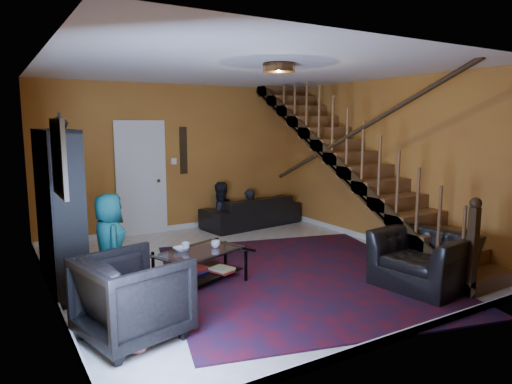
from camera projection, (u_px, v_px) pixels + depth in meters
floor at (247, 267)px, 6.65m from camera, size 5.50×5.50×0.00m
room at (130, 254)px, 7.10m from camera, size 5.50×5.50×5.50m
staircase at (358, 164)px, 7.52m from camera, size 0.95×5.02×3.18m
bookshelf at (59, 211)px, 5.79m from camera, size 0.35×1.80×2.00m
door at (141, 180)px, 8.45m from camera, size 0.82×0.05×2.05m
framed_picture at (58, 158)px, 4.32m from camera, size 0.04×0.74×0.74m
wall_hanging at (183, 150)px, 8.81m from camera, size 0.14×0.03×0.90m
ceiling_fixture at (279, 68)px, 5.56m from camera, size 0.40×0.40×0.10m
rug at (298, 276)px, 6.22m from camera, size 4.31×4.66×0.02m
sofa at (251, 211)px, 9.28m from camera, size 2.13×1.06×0.60m
armchair_left at (133, 297)px, 4.38m from camera, size 1.11×1.09×0.84m
armchair_right at (423, 260)px, 5.77m from camera, size 1.10×1.22×0.71m
person_adult_a at (249, 218)px, 9.32m from camera, size 0.46×0.31×1.20m
person_adult_b at (220, 217)px, 8.97m from camera, size 0.68×0.53×1.39m
person_child at (110, 244)px, 5.50m from camera, size 0.40×0.61×1.25m
coffee_table at (200, 264)px, 5.96m from camera, size 1.28×1.01×0.43m
cup_a at (216, 244)px, 6.10m from camera, size 0.13×0.13×0.09m
cup_b at (186, 246)px, 5.96m from camera, size 0.14×0.14×0.10m
bowl at (181, 249)px, 5.94m from camera, size 0.23×0.23×0.05m
vase at (59, 121)px, 5.20m from camera, size 0.18×0.18×0.19m
popcorn_bucket at (138, 341)px, 4.16m from camera, size 0.16×0.16×0.17m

